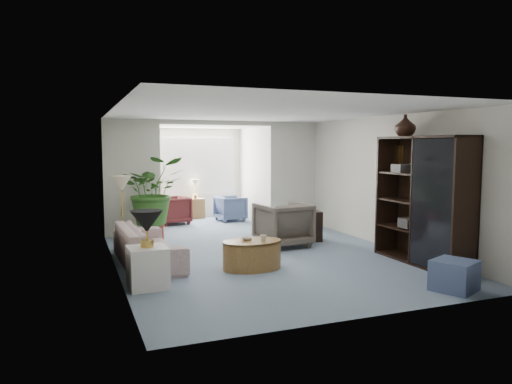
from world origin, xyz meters
name	(u,v)px	position (x,y,z in m)	size (l,w,h in m)	color
floor	(269,259)	(0.00, 0.00, 0.00)	(6.00, 6.00, 0.00)	#7B8FA3
sunroom_floor	(206,223)	(0.00, 4.10, 0.00)	(2.60, 2.60, 0.00)	#7B8FA3
back_pier_left	(132,178)	(-1.90, 3.00, 1.25)	(1.20, 0.12, 2.50)	silver
back_pier_right	(293,174)	(1.90, 3.00, 1.25)	(1.20, 0.12, 2.50)	silver
back_header	(218,123)	(0.00, 3.00, 2.45)	(2.60, 0.12, 0.10)	silver
window_pane	(195,166)	(0.00, 5.18, 1.40)	(2.20, 0.02, 1.50)	white
window_blinds	(195,166)	(0.00, 5.15, 1.40)	(2.20, 0.02, 1.50)	white
framed_picture	(394,159)	(2.46, -0.10, 1.70)	(0.04, 0.50, 0.40)	#B6AC92
sofa	(148,245)	(-1.98, 0.40, 0.31)	(2.14, 0.84, 0.62)	beige
end_table	(148,267)	(-2.18, -0.95, 0.28)	(0.51, 0.51, 0.56)	white
table_lamp	(147,222)	(-2.18, -0.95, 0.91)	(0.44, 0.44, 0.30)	black
floor_lamp	(122,184)	(-2.26, 1.53, 1.25)	(0.36, 0.36, 0.28)	beige
coffee_table	(252,255)	(-0.50, -0.52, 0.23)	(0.95, 0.95, 0.45)	olive
coffee_bowl	(247,238)	(-0.55, -0.42, 0.47)	(0.20, 0.20, 0.05)	silver
coffee_cup	(263,238)	(-0.35, -0.62, 0.50)	(0.10, 0.10, 0.10)	beige
wingback_chair	(283,225)	(0.66, 0.87, 0.42)	(0.90, 0.93, 0.85)	#61584C
side_table_dark	(308,226)	(1.36, 1.17, 0.30)	(0.51, 0.41, 0.61)	black
entertainment_cabinet	(423,200)	(2.23, -1.19, 1.05)	(0.50, 1.88, 2.09)	black
cabinet_urn	(405,126)	(2.23, -0.69, 2.28)	(0.36, 0.36, 0.37)	black
ottoman	(454,275)	(1.63, -2.55, 0.21)	(0.51, 0.51, 0.41)	#4C5982
plant_pot	(154,232)	(-1.56, 2.42, 0.16)	(0.40, 0.40, 0.32)	#9F392E
house_plant	(153,191)	(-1.56, 2.42, 1.02)	(1.26, 1.09, 1.40)	#305F20
sunroom_chair_blue	(231,208)	(0.70, 4.24, 0.32)	(0.68, 0.70, 0.64)	#4C5982
sunroom_chair_maroon	(173,210)	(-0.80, 4.24, 0.34)	(0.73, 0.75, 0.69)	#531C21
sunroom_table	(195,208)	(-0.05, 4.99, 0.26)	(0.43, 0.34, 0.53)	olive
shelf_clutter	(423,198)	(2.18, -1.25, 1.09)	(0.30, 1.15, 1.06)	#2F2B25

